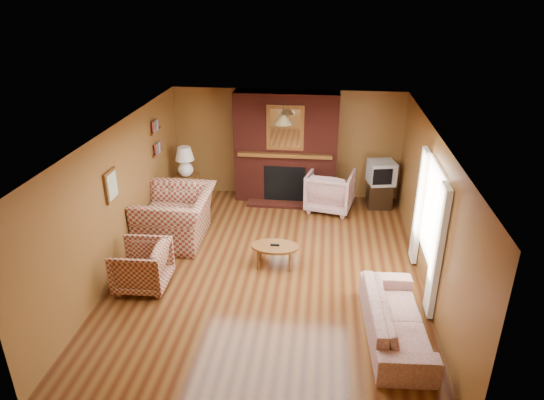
# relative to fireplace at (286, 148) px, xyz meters

# --- Properties ---
(floor) EXTENTS (6.50, 6.50, 0.00)m
(floor) POSITION_rel_fireplace_xyz_m (0.00, -2.98, -1.18)
(floor) COLOR #46210F
(floor) RESTS_ON ground
(ceiling) EXTENTS (6.50, 6.50, 0.00)m
(ceiling) POSITION_rel_fireplace_xyz_m (0.00, -2.98, 1.22)
(ceiling) COLOR silver
(ceiling) RESTS_ON wall_back
(wall_back) EXTENTS (6.50, 0.00, 6.50)m
(wall_back) POSITION_rel_fireplace_xyz_m (0.00, 0.27, 0.02)
(wall_back) COLOR brown
(wall_back) RESTS_ON floor
(wall_front) EXTENTS (6.50, 0.00, 6.50)m
(wall_front) POSITION_rel_fireplace_xyz_m (0.00, -6.23, 0.02)
(wall_front) COLOR brown
(wall_front) RESTS_ON floor
(wall_left) EXTENTS (0.00, 6.50, 6.50)m
(wall_left) POSITION_rel_fireplace_xyz_m (-2.50, -2.98, 0.02)
(wall_left) COLOR brown
(wall_left) RESTS_ON floor
(wall_right) EXTENTS (0.00, 6.50, 6.50)m
(wall_right) POSITION_rel_fireplace_xyz_m (2.50, -2.98, 0.02)
(wall_right) COLOR brown
(wall_right) RESTS_ON floor
(fireplace) EXTENTS (2.20, 0.82, 2.40)m
(fireplace) POSITION_rel_fireplace_xyz_m (0.00, 0.00, 0.00)
(fireplace) COLOR #491610
(fireplace) RESTS_ON floor
(window_right) EXTENTS (0.10, 1.85, 2.00)m
(window_right) POSITION_rel_fireplace_xyz_m (2.45, -3.18, -0.06)
(window_right) COLOR beige
(window_right) RESTS_ON wall_right
(bookshelf) EXTENTS (0.09, 0.55, 0.71)m
(bookshelf) POSITION_rel_fireplace_xyz_m (-2.44, -1.08, 0.48)
(bookshelf) COLOR brown
(bookshelf) RESTS_ON wall_left
(botanical_print) EXTENTS (0.05, 0.40, 0.50)m
(botanical_print) POSITION_rel_fireplace_xyz_m (-2.47, -3.28, 0.37)
(botanical_print) COLOR brown
(botanical_print) RESTS_ON wall_left
(pendant_light) EXTENTS (0.36, 0.36, 0.48)m
(pendant_light) POSITION_rel_fireplace_xyz_m (0.00, -0.68, 0.82)
(pendant_light) COLOR black
(pendant_light) RESTS_ON ceiling
(plaid_loveseat) EXTENTS (1.32, 1.51, 0.96)m
(plaid_loveseat) POSITION_rel_fireplace_xyz_m (-1.85, -2.14, -0.70)
(plaid_loveseat) COLOR maroon
(plaid_loveseat) RESTS_ON floor
(plaid_armchair) EXTENTS (0.85, 0.83, 0.75)m
(plaid_armchair) POSITION_rel_fireplace_xyz_m (-1.95, -3.70, -0.81)
(plaid_armchair) COLOR maroon
(plaid_armchair) RESTS_ON floor
(floral_sofa) EXTENTS (0.87, 2.00, 0.57)m
(floral_sofa) POSITION_rel_fireplace_xyz_m (1.90, -4.47, -0.89)
(floral_sofa) COLOR beige
(floral_sofa) RESTS_ON floor
(floral_armchair) EXTENTS (1.10, 1.12, 0.86)m
(floral_armchair) POSITION_rel_fireplace_xyz_m (0.99, -0.44, -0.75)
(floral_armchair) COLOR beige
(floral_armchair) RESTS_ON floor
(coffee_table) EXTENTS (0.81, 0.50, 0.41)m
(coffee_table) POSITION_rel_fireplace_xyz_m (0.07, -2.84, -0.85)
(coffee_table) COLOR brown
(coffee_table) RESTS_ON floor
(side_table) EXTENTS (0.51, 0.51, 0.65)m
(side_table) POSITION_rel_fireplace_xyz_m (-2.10, -0.53, -0.86)
(side_table) COLOR brown
(side_table) RESTS_ON floor
(table_lamp) EXTENTS (0.40, 0.40, 0.66)m
(table_lamp) POSITION_rel_fireplace_xyz_m (-2.10, -0.53, -0.17)
(table_lamp) COLOR white
(table_lamp) RESTS_ON side_table
(tv_stand) EXTENTS (0.53, 0.49, 0.54)m
(tv_stand) POSITION_rel_fireplace_xyz_m (2.05, -0.18, -0.91)
(tv_stand) COLOR black
(tv_stand) RESTS_ON floor
(crt_tv) EXTENTS (0.62, 0.62, 0.49)m
(crt_tv) POSITION_rel_fireplace_xyz_m (2.05, -0.19, -0.39)
(crt_tv) COLOR #AEB1B6
(crt_tv) RESTS_ON tv_stand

